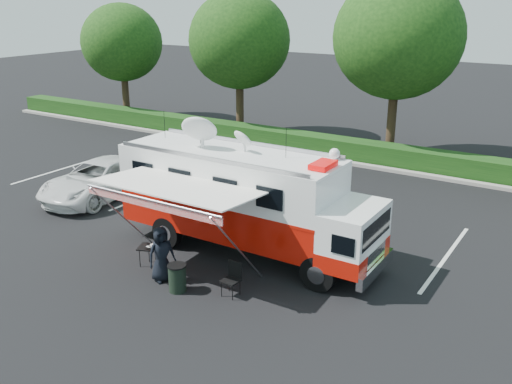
% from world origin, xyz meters
% --- Properties ---
extents(ground_plane, '(120.00, 120.00, 0.00)m').
position_xyz_m(ground_plane, '(0.00, 0.00, 0.00)').
color(ground_plane, black).
rests_on(ground_plane, ground).
extents(back_border, '(60.00, 6.14, 8.87)m').
position_xyz_m(back_border, '(1.14, 12.90, 5.00)').
color(back_border, '#9E998E').
rests_on(back_border, ground_plane).
extents(stall_lines, '(24.12, 5.50, 0.01)m').
position_xyz_m(stall_lines, '(-0.50, 3.00, 0.00)').
color(stall_lines, silver).
rests_on(stall_lines, ground_plane).
extents(command_truck, '(8.63, 2.37, 4.14)m').
position_xyz_m(command_truck, '(-0.08, -0.00, 1.77)').
color(command_truck, black).
rests_on(command_truck, ground_plane).
extents(awning, '(4.71, 2.45, 2.85)m').
position_xyz_m(awning, '(-0.85, -2.47, 2.66)').
color(awning, white).
rests_on(awning, ground_plane).
extents(white_suv, '(2.74, 5.47, 1.48)m').
position_xyz_m(white_suv, '(-7.99, 1.25, 0.00)').
color(white_suv, silver).
rests_on(white_suv, ground_plane).
extents(person, '(0.81, 0.95, 1.65)m').
position_xyz_m(person, '(-1.05, -2.90, 0.00)').
color(person, black).
rests_on(person, ground_plane).
extents(folding_table, '(0.94, 0.81, 0.67)m').
position_xyz_m(folding_table, '(-1.87, -2.42, 0.62)').
color(folding_table, black).
rests_on(folding_table, ground_plane).
extents(folding_chair, '(0.48, 0.50, 0.96)m').
position_xyz_m(folding_chair, '(1.13, -2.48, 0.57)').
color(folding_chair, black).
rests_on(folding_chair, ground_plane).
extents(trash_bin, '(0.53, 0.53, 0.80)m').
position_xyz_m(trash_bin, '(-0.27, -3.16, 0.40)').
color(trash_bin, black).
rests_on(trash_bin, ground_plane).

